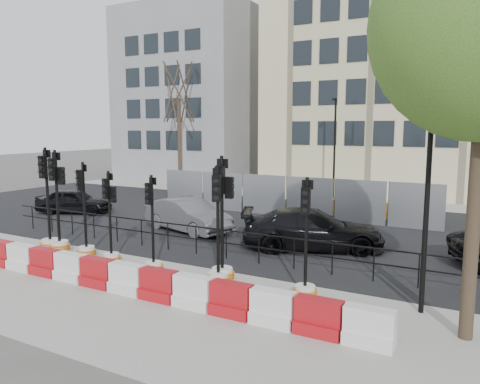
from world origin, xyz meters
The scene contains 23 objects.
ground centered at (0.00, 0.00, 0.00)m, with size 120.00×120.00×0.00m, color #51514C.
sidewalk_near centered at (0.00, -3.00, 0.01)m, with size 40.00×6.00×0.02m, color gray.
road centered at (0.00, 7.00, 0.01)m, with size 40.00×14.00×0.03m, color black.
sidewalk_far centered at (0.00, 16.00, 0.01)m, with size 40.00×4.00×0.02m, color gray.
building_grey centered at (-14.00, 21.99, 7.00)m, with size 11.00×9.06×14.00m.
building_cream centered at (2.00, 21.99, 9.00)m, with size 15.00×10.06×18.00m.
kerb_railing centered at (0.00, 1.20, 0.69)m, with size 18.00×0.04×1.00m.
heras_fencing centered at (0.57, 9.86, 0.65)m, with size 14.33×1.72×2.00m.
lamp_post_far centered at (0.50, 14.98, 3.22)m, with size 0.12×0.56×6.00m.
lamp_post_near centered at (7.50, -0.52, 3.22)m, with size 0.12×0.56×6.00m.
tree_bare_far centered at (-11.00, 15.50, 6.65)m, with size 2.00×2.00×9.00m.
barrier_row centered at (0.00, -2.80, 0.37)m, with size 14.65×0.50×0.80m.
traffic_signal_a centered at (-4.74, -0.93, 0.76)m, with size 0.72×0.72×3.66m.
traffic_signal_b centered at (-4.25, -0.93, 0.85)m, with size 0.71×0.71×3.58m.
traffic_signal_c centered at (-2.99, -0.91, 0.66)m, with size 0.63×0.63×3.22m.
traffic_signal_d centered at (-1.71, -1.07, 0.71)m, with size 0.59×0.59×2.99m.
traffic_signal_e centered at (0.06, -1.17, 0.61)m, with size 0.58×0.58×2.96m.
traffic_signal_f centered at (2.30, -0.90, 0.85)m, with size 0.70×0.70×3.57m.
traffic_signal_g centered at (2.36, -1.22, 0.69)m, with size 0.66×0.66×3.35m.
traffic_signal_h centered at (4.80, -1.03, 0.65)m, with size 0.62×0.62×3.13m.
car_a centered at (-9.74, 4.67, 0.63)m, with size 4.00×2.83×1.26m, color black.
car_b centered at (-2.31, 4.01, 0.70)m, with size 4.48×2.59×1.40m, color #535359.
car_c centered at (3.26, 3.76, 0.73)m, with size 5.41×3.85×1.45m, color black.
Camera 1 is at (8.79, -11.77, 4.35)m, focal length 35.00 mm.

